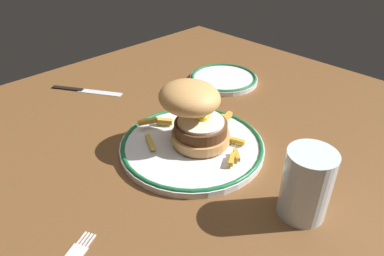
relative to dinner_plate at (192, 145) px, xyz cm
name	(u,v)px	position (x,y,z in cm)	size (l,w,h in cm)	color
ground_plane	(187,171)	(-3.28, -2.15, -2.84)	(117.49, 109.18, 4.00)	brown
dinner_plate	(192,145)	(0.00, 0.00, 0.00)	(26.43, 26.43, 1.60)	silver
burger	(194,112)	(0.98, 0.41, 6.58)	(15.32, 15.24, 11.44)	tan
fries_pile	(199,127)	(3.86, 1.95, 1.41)	(18.23, 20.66, 1.90)	gold
water_glass	(305,188)	(0.34, -22.35, 3.79)	(6.89, 6.89, 10.77)	silver
side_plate	(224,79)	(25.98, 14.90, 0.00)	(17.01, 17.01, 1.60)	silver
knife	(81,90)	(-2.44, 35.84, -0.58)	(10.80, 16.06, 0.70)	black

